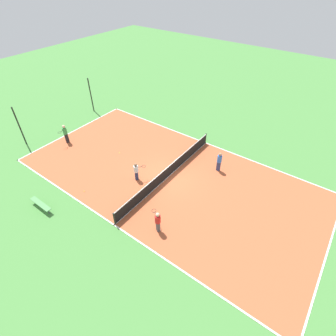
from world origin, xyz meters
name	(u,v)px	position (x,y,z in m)	size (l,w,h in m)	color
ground_plane	(168,177)	(0.00, 0.00, 0.00)	(80.00, 80.00, 0.00)	#47843D
court_surface	(168,177)	(0.00, 0.00, 0.01)	(11.89, 23.25, 0.02)	#B75633
tennis_net	(168,171)	(0.00, 0.00, 0.56)	(11.69, 0.10, 1.05)	black
bench	(41,204)	(-7.80, 5.08, 0.40)	(0.36, 2.00, 0.45)	#4C8C4C
player_near_blue	(219,161)	(3.04, -2.79, 1.01)	(0.44, 0.44, 1.72)	navy
player_far_green	(65,133)	(-1.63, 10.39, 1.06)	(0.98, 0.50, 1.80)	black
player_near_white	(136,171)	(-1.68, 1.75, 0.90)	(0.93, 0.85, 1.55)	navy
player_coach_red	(158,221)	(-4.53, -2.55, 0.96)	(0.74, 0.98, 1.63)	#4C4C51
tennis_ball_near_net	(84,191)	(-5.02, 4.00, 0.06)	(0.07, 0.07, 0.07)	#CCE033
tennis_ball_midcourt	(120,153)	(-0.01, 5.28, 0.06)	(0.07, 0.07, 0.07)	#CCE033
tennis_ball_right_alley	(218,158)	(4.47, -2.04, 0.06)	(0.07, 0.07, 0.07)	#CCE033
fence_post_back_left	(19,126)	(-4.06, 13.28, 1.85)	(0.12, 0.12, 3.71)	black
fence_post_back_right	(91,95)	(4.06, 13.28, 1.85)	(0.12, 0.12, 3.71)	black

